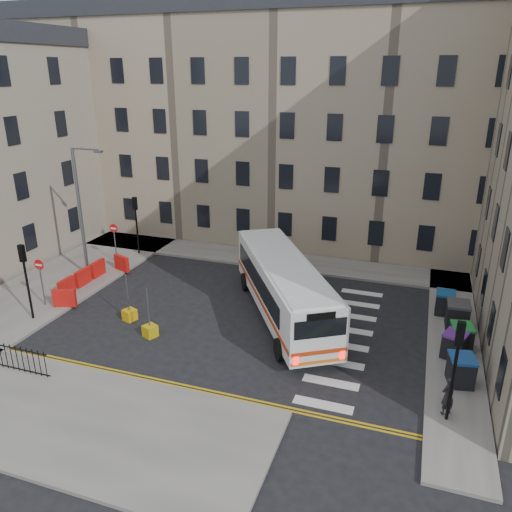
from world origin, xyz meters
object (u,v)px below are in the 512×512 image
Objects in this scene: wheelie_bin_d at (457,315)px; wheelie_bin_e at (445,303)px; wheelie_bin_a at (461,370)px; pedestrian at (448,396)px; bus at (283,286)px; bollard_chevron at (150,331)px; bollard_yellow at (130,315)px; wheelie_bin_b at (454,345)px; wheelie_bin_c at (461,337)px; streetlamp at (80,211)px.

wheelie_bin_e is at bearing 108.57° from wheelie_bin_d.
pedestrian is at bearing -114.97° from wheelie_bin_a.
wheelie_bin_a is at bearing -54.38° from bus.
bollard_chevron is at bearing -174.78° from bus.
bus reaches higher than wheelie_bin_d.
wheelie_bin_a is 2.20× the size of bollard_yellow.
wheelie_bin_b is at bearing -96.02° from wheelie_bin_d.
wheelie_bin_d is (8.75, 1.41, -0.96)m from bus.
wheelie_bin_d reaches higher than wheelie_bin_b.
bollard_yellow is 2.25m from bollard_chevron.
wheelie_bin_c is at bearing 13.76° from bollard_chevron.
pedestrian is (0.01, -8.86, 0.18)m from wheelie_bin_e.
pedestrian is at bearing -96.55° from wheelie_bin_d.
bollard_yellow is at bearing 170.33° from bus.
wheelie_bin_a is 3.00m from wheelie_bin_c.
wheelie_bin_a is (8.75, -3.67, -1.02)m from bus.
bus is 8.44× the size of wheelie_bin_a.
wheelie_bin_b is at bearing 84.28° from wheelie_bin_a.
streetlamp reaches higher than wheelie_bin_d.
bollard_chevron is at bearing -175.38° from wheelie_bin_c.
wheelie_bin_d is at bearing -132.39° from pedestrian.
wheelie_bin_d reaches higher than bollard_yellow.
wheelie_bin_c is 2.07× the size of bollard_chevron.
pedestrian is at bearing -88.68° from wheelie_bin_e.
wheelie_bin_a is at bearing -92.17° from wheelie_bin_d.
bollard_yellow is at bearing -157.97° from wheelie_bin_e.
wheelie_bin_a is 14.41m from bollard_chevron.
pedestrian is at bearing -67.57° from bus.
bus reaches higher than pedestrian.
bus is 8.28× the size of wheelie_bin_b.
wheelie_bin_b is at bearing 10.72° from bollard_chevron.
pedestrian is (21.56, -7.17, -3.39)m from streetlamp.
wheelie_bin_a is 6.62m from wheelie_bin_e.
bus is 6.97× the size of pedestrian.
wheelie_bin_d is 1.13× the size of wheelie_bin_e.
bus is 8.75m from wheelie_bin_e.
streetlamp reaches higher than bollard_chevron.
wheelie_bin_c is 14.95m from bollard_chevron.
streetlamp is 6.59× the size of wheelie_bin_e.
bus is 18.58× the size of bollard_chevron.
streetlamp reaches higher than wheelie_bin_e.
wheelie_bin_e is at bearing -11.97° from bus.
wheelie_bin_b is at bearing -83.94° from wheelie_bin_e.
bus is 7.21m from bollard_chevron.
wheelie_bin_e is (8.18, 2.92, -1.04)m from bus.
wheelie_bin_d reaches higher than wheelie_bin_a.
wheelie_bin_a reaches higher than wheelie_bin_c.
wheelie_bin_b is (21.92, -2.77, -3.58)m from streetlamp.
wheelie_bin_d is at bearing 15.27° from bollard_yellow.
pedestrian is 2.67× the size of bollard_yellow.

